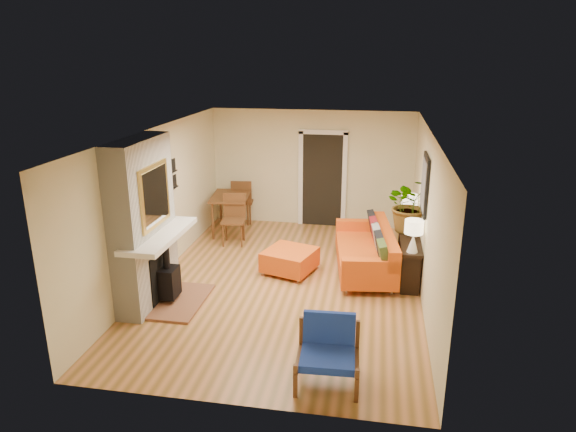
{
  "coord_description": "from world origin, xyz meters",
  "views": [
    {
      "loc": [
        1.44,
        -7.93,
        3.81
      ],
      "look_at": [
        0.0,
        0.2,
        1.15
      ],
      "focal_mm": 32.0,
      "sensor_mm": 36.0,
      "label": 1
    }
  ],
  "objects_px": {
    "sofa": "(369,251)",
    "houseplant": "(411,204)",
    "dining_table": "(234,203)",
    "lamp_near": "(414,232)",
    "blue_chair": "(328,347)",
    "console_table": "(409,244)",
    "ottoman": "(290,259)",
    "lamp_far": "(409,205)"
  },
  "relations": [
    {
      "from": "blue_chair",
      "to": "lamp_near",
      "type": "height_order",
      "value": "lamp_near"
    },
    {
      "from": "sofa",
      "to": "houseplant",
      "type": "distance_m",
      "value": 1.11
    },
    {
      "from": "blue_chair",
      "to": "dining_table",
      "type": "bearing_deg",
      "value": 117.33
    },
    {
      "from": "dining_table",
      "to": "houseplant",
      "type": "height_order",
      "value": "houseplant"
    },
    {
      "from": "lamp_near",
      "to": "houseplant",
      "type": "xyz_separation_m",
      "value": [
        -0.01,
        1.03,
        0.16
      ]
    },
    {
      "from": "sofa",
      "to": "lamp_near",
      "type": "relative_size",
      "value": 4.26
    },
    {
      "from": "console_table",
      "to": "lamp_near",
      "type": "xyz_separation_m",
      "value": [
        0.0,
        -0.77,
        0.49
      ]
    },
    {
      "from": "sofa",
      "to": "ottoman",
      "type": "height_order",
      "value": "sofa"
    },
    {
      "from": "dining_table",
      "to": "lamp_far",
      "type": "xyz_separation_m",
      "value": [
        3.64,
        -0.85,
        0.39
      ]
    },
    {
      "from": "dining_table",
      "to": "houseplant",
      "type": "distance_m",
      "value": 3.91
    },
    {
      "from": "ottoman",
      "to": "lamp_near",
      "type": "xyz_separation_m",
      "value": [
        2.09,
        -0.49,
        0.82
      ]
    },
    {
      "from": "blue_chair",
      "to": "sofa",
      "type": "bearing_deg",
      "value": 83.06
    },
    {
      "from": "sofa",
      "to": "lamp_far",
      "type": "xyz_separation_m",
      "value": [
        0.69,
        0.73,
        0.68
      ]
    },
    {
      "from": "sofa",
      "to": "lamp_far",
      "type": "relative_size",
      "value": 4.26
    },
    {
      "from": "sofa",
      "to": "houseplant",
      "type": "xyz_separation_m",
      "value": [
        0.68,
        0.22,
        0.85
      ]
    },
    {
      "from": "console_table",
      "to": "houseplant",
      "type": "height_order",
      "value": "houseplant"
    },
    {
      "from": "sofa",
      "to": "dining_table",
      "type": "distance_m",
      "value": 3.36
    },
    {
      "from": "blue_chair",
      "to": "dining_table",
      "type": "height_order",
      "value": "dining_table"
    },
    {
      "from": "console_table",
      "to": "ottoman",
      "type": "bearing_deg",
      "value": -172.32
    },
    {
      "from": "dining_table",
      "to": "lamp_far",
      "type": "relative_size",
      "value": 3.61
    },
    {
      "from": "lamp_far",
      "to": "houseplant",
      "type": "relative_size",
      "value": 0.54
    },
    {
      "from": "dining_table",
      "to": "blue_chair",
      "type": "bearing_deg",
      "value": -62.67
    },
    {
      "from": "ottoman",
      "to": "dining_table",
      "type": "distance_m",
      "value": 2.49
    },
    {
      "from": "lamp_near",
      "to": "blue_chair",
      "type": "bearing_deg",
      "value": -113.38
    },
    {
      "from": "dining_table",
      "to": "lamp_far",
      "type": "distance_m",
      "value": 3.76
    },
    {
      "from": "sofa",
      "to": "console_table",
      "type": "xyz_separation_m",
      "value": [
        0.69,
        -0.04,
        0.2
      ]
    },
    {
      "from": "lamp_near",
      "to": "lamp_far",
      "type": "xyz_separation_m",
      "value": [
        0.0,
        1.54,
        0.0
      ]
    },
    {
      "from": "lamp_far",
      "to": "houseplant",
      "type": "height_order",
      "value": "houseplant"
    },
    {
      "from": "sofa",
      "to": "ottoman",
      "type": "relative_size",
      "value": 2.23
    },
    {
      "from": "ottoman",
      "to": "dining_table",
      "type": "height_order",
      "value": "dining_table"
    },
    {
      "from": "lamp_near",
      "to": "dining_table",
      "type": "bearing_deg",
      "value": 146.66
    },
    {
      "from": "lamp_near",
      "to": "houseplant",
      "type": "distance_m",
      "value": 1.04
    },
    {
      "from": "console_table",
      "to": "lamp_far",
      "type": "height_order",
      "value": "lamp_far"
    },
    {
      "from": "sofa",
      "to": "dining_table",
      "type": "bearing_deg",
      "value": 151.76
    },
    {
      "from": "blue_chair",
      "to": "lamp_far",
      "type": "xyz_separation_m",
      "value": [
        1.09,
        4.07,
        0.64
      ]
    },
    {
      "from": "sofa",
      "to": "houseplant",
      "type": "height_order",
      "value": "houseplant"
    },
    {
      "from": "dining_table",
      "to": "sofa",
      "type": "bearing_deg",
      "value": -28.24
    },
    {
      "from": "blue_chair",
      "to": "console_table",
      "type": "distance_m",
      "value": 3.48
    },
    {
      "from": "ottoman",
      "to": "blue_chair",
      "type": "xyz_separation_m",
      "value": [
        0.99,
        -3.02,
        0.18
      ]
    },
    {
      "from": "blue_chair",
      "to": "lamp_far",
      "type": "distance_m",
      "value": 4.26
    },
    {
      "from": "ottoman",
      "to": "lamp_far",
      "type": "distance_m",
      "value": 2.48
    },
    {
      "from": "lamp_near",
      "to": "ottoman",
      "type": "bearing_deg",
      "value": 166.77
    }
  ]
}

